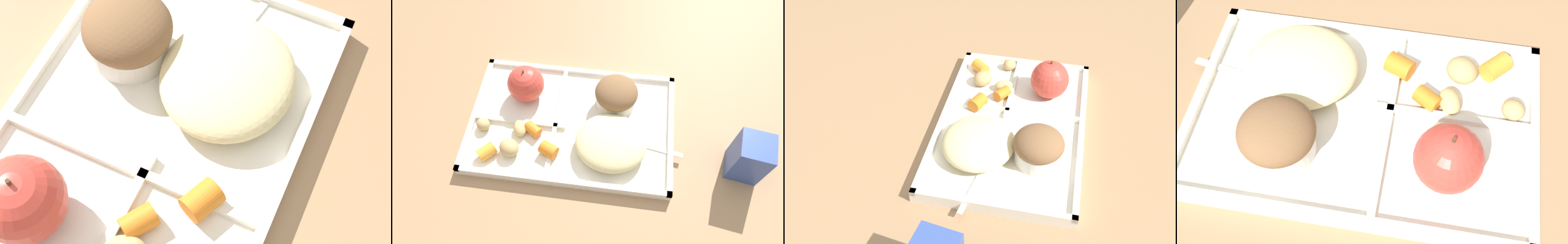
% 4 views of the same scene
% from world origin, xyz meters
% --- Properties ---
extents(ground, '(6.00, 6.00, 0.00)m').
position_xyz_m(ground, '(0.00, 0.00, 0.00)').
color(ground, '#997551').
extents(lunch_tray, '(0.39, 0.26, 0.02)m').
position_xyz_m(lunch_tray, '(-0.00, -0.00, 0.01)').
color(lunch_tray, silver).
rests_on(lunch_tray, ground).
extents(green_apple, '(0.07, 0.07, 0.08)m').
position_xyz_m(green_apple, '(-0.10, 0.06, 0.05)').
color(green_apple, '#C63D33').
rests_on(green_apple, lunch_tray).
extents(bran_muffin, '(0.08, 0.08, 0.06)m').
position_xyz_m(bran_muffin, '(0.08, 0.06, 0.04)').
color(bran_muffin, silver).
rests_on(bran_muffin, lunch_tray).
extents(carrot_slice_diagonal, '(0.04, 0.04, 0.03)m').
position_xyz_m(carrot_slice_diagonal, '(-0.03, -0.07, 0.03)').
color(carrot_slice_diagonal, orange).
rests_on(carrot_slice_diagonal, lunch_tray).
extents(carrot_slice_near_corner, '(0.04, 0.03, 0.02)m').
position_xyz_m(carrot_slice_near_corner, '(-0.07, -0.03, 0.02)').
color(carrot_slice_near_corner, orange).
rests_on(carrot_slice_near_corner, lunch_tray).
extents(egg_noodle_pile, '(0.13, 0.12, 0.04)m').
position_xyz_m(egg_noodle_pile, '(0.08, -0.04, 0.03)').
color(egg_noodle_pile, beige).
rests_on(egg_noodle_pile, lunch_tray).
extents(meatball_front, '(0.03, 0.03, 0.03)m').
position_xyz_m(meatball_front, '(0.06, -0.01, 0.03)').
color(meatball_front, brown).
rests_on(meatball_front, lunch_tray).
extents(meatball_side, '(0.04, 0.04, 0.04)m').
position_xyz_m(meatball_side, '(0.07, -0.06, 0.03)').
color(meatball_side, brown).
rests_on(meatball_side, lunch_tray).
extents(plastic_fork, '(0.14, 0.04, 0.00)m').
position_xyz_m(plastic_fork, '(0.14, -0.03, 0.02)').
color(plastic_fork, white).
rests_on(plastic_fork, lunch_tray).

